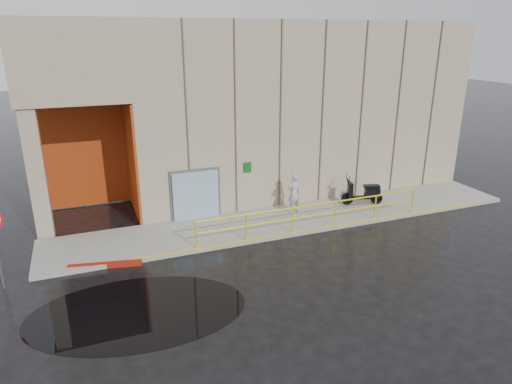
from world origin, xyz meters
TOP-DOWN VIEW (x-y plane):
  - ground at (0.00, 0.00)m, footprint 120.00×120.00m
  - sidewalk at (4.00, 4.50)m, footprint 20.00×3.00m
  - building at (5.10, 10.98)m, footprint 20.00×10.17m
  - guardrail at (4.25, 3.15)m, footprint 9.56×0.06m
  - person at (4.26, 5.01)m, footprint 0.70×0.53m
  - scooter at (7.58, 4.77)m, footprint 1.92×1.14m
  - red_curb at (-3.67, 3.10)m, footprint 2.39×0.66m
  - puddle at (-3.01, 0.09)m, footprint 6.64×4.65m

SIDE VIEW (x-z plane):
  - ground at x=0.00m, z-range 0.00..0.00m
  - puddle at x=-3.01m, z-range 0.00..0.01m
  - sidewalk at x=4.00m, z-range 0.00..0.15m
  - red_curb at x=-3.67m, z-range 0.00..0.18m
  - guardrail at x=4.25m, z-range 0.16..1.19m
  - scooter at x=7.58m, z-range 0.26..1.70m
  - person at x=4.26m, z-range 0.15..1.89m
  - building at x=5.10m, z-range 0.21..8.21m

